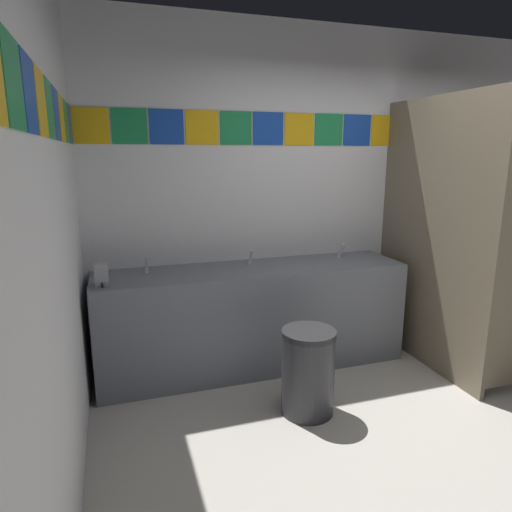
% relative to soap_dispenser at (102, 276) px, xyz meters
% --- Properties ---
extents(ground_plane, '(9.76, 9.76, 0.00)m').
position_rel_soap_dispenser_xyz_m(ground_plane, '(2.07, -1.24, -0.93)').
color(ground_plane, '#B2ADA3').
extents(wall_back, '(4.44, 0.09, 2.80)m').
position_rel_soap_dispenser_xyz_m(wall_back, '(2.07, 0.51, 0.48)').
color(wall_back, silver).
rests_on(wall_back, ground_plane).
extents(wall_side, '(0.09, 3.43, 2.80)m').
position_rel_soap_dispenser_xyz_m(wall_side, '(-0.19, -1.24, 0.48)').
color(wall_side, silver).
rests_on(wall_side, ground_plane).
extents(vanity_counter, '(2.51, 0.59, 0.85)m').
position_rel_soap_dispenser_xyz_m(vanity_counter, '(1.16, 0.18, -0.49)').
color(vanity_counter, slate).
rests_on(vanity_counter, ground_plane).
extents(faucet_left, '(0.04, 0.10, 0.14)m').
position_rel_soap_dispenser_xyz_m(faucet_left, '(0.32, 0.27, -0.03)').
color(faucet_left, silver).
rests_on(faucet_left, vanity_counter).
extents(faucet_center, '(0.04, 0.10, 0.14)m').
position_rel_soap_dispenser_xyz_m(faucet_center, '(1.16, 0.27, -0.03)').
color(faucet_center, silver).
rests_on(faucet_center, vanity_counter).
extents(faucet_right, '(0.04, 0.10, 0.14)m').
position_rel_soap_dispenser_xyz_m(faucet_right, '(1.99, 0.27, -0.03)').
color(faucet_right, silver).
rests_on(faucet_right, vanity_counter).
extents(soap_dispenser, '(0.09, 0.09, 0.16)m').
position_rel_soap_dispenser_xyz_m(soap_dispenser, '(0.00, 0.00, 0.00)').
color(soap_dispenser, gray).
rests_on(soap_dispenser, vanity_counter).
extents(stall_divider, '(0.92, 1.35, 2.19)m').
position_rel_soap_dispenser_xyz_m(stall_divider, '(2.73, -0.45, 0.17)').
color(stall_divider, '#726651').
rests_on(stall_divider, ground_plane).
extents(toilet, '(0.39, 0.49, 0.74)m').
position_rel_soap_dispenser_xyz_m(toilet, '(3.11, -0.02, -0.62)').
color(toilet, white).
rests_on(toilet, ground_plane).
extents(trash_bin, '(0.37, 0.37, 0.60)m').
position_rel_soap_dispenser_xyz_m(trash_bin, '(1.30, -0.61, -0.63)').
color(trash_bin, '#333338').
rests_on(trash_bin, ground_plane).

